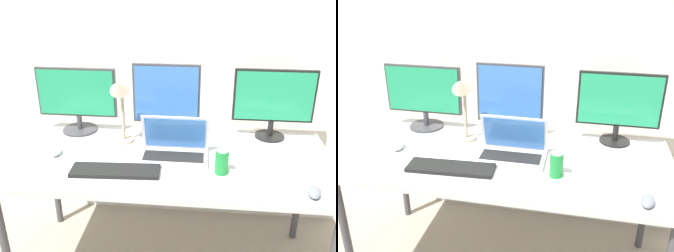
# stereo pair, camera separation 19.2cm
# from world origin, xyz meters

# --- Properties ---
(wall_back) EXTENTS (7.00, 0.08, 2.60)m
(wall_back) POSITION_xyz_m (0.00, 0.59, 1.30)
(wall_back) COLOR silver
(wall_back) RESTS_ON ground
(work_desk) EXTENTS (1.74, 0.79, 0.74)m
(work_desk) POSITION_xyz_m (0.00, 0.00, 0.68)
(work_desk) COLOR #424247
(work_desk) RESTS_ON ground
(monitor_left) EXTENTS (0.48, 0.21, 0.40)m
(monitor_left) POSITION_xyz_m (-0.58, 0.29, 0.95)
(monitor_left) COLOR #38383D
(monitor_left) RESTS_ON work_desk
(monitor_center) EXTENTS (0.39, 0.18, 0.43)m
(monitor_center) POSITION_xyz_m (-0.04, 0.29, 0.97)
(monitor_center) COLOR #38383D
(monitor_center) RESTS_ON work_desk
(monitor_right) EXTENTS (0.46, 0.17, 0.41)m
(monitor_right) POSITION_xyz_m (0.58, 0.31, 0.97)
(monitor_right) COLOR black
(monitor_right) RESTS_ON work_desk
(laptop_silver) EXTENTS (0.36, 0.21, 0.22)m
(laptop_silver) POSITION_xyz_m (0.03, 0.01, 0.79)
(laptop_silver) COLOR silver
(laptop_silver) RESTS_ON work_desk
(keyboard_main) EXTENTS (0.44, 0.16, 0.02)m
(keyboard_main) POSITION_xyz_m (0.54, -0.19, 0.75)
(keyboard_main) COLOR white
(keyboard_main) RESTS_ON work_desk
(keyboard_aux) EXTENTS (0.44, 0.15, 0.02)m
(keyboard_aux) POSITION_xyz_m (-0.24, -0.19, 0.75)
(keyboard_aux) COLOR black
(keyboard_aux) RESTS_ON work_desk
(mouse_by_keyboard) EXTENTS (0.07, 0.11, 0.04)m
(mouse_by_keyboard) POSITION_xyz_m (-0.61, -0.04, 0.76)
(mouse_by_keyboard) COLOR silver
(mouse_by_keyboard) RESTS_ON work_desk
(mouse_by_laptop) EXTENTS (0.08, 0.12, 0.03)m
(mouse_by_laptop) POSITION_xyz_m (0.68, -0.29, 0.76)
(mouse_by_laptop) COLOR slate
(mouse_by_laptop) RESTS_ON work_desk
(soda_can_near_keyboard) EXTENTS (0.07, 0.07, 0.13)m
(soda_can_near_keyboard) POSITION_xyz_m (0.28, -0.14, 0.80)
(soda_can_near_keyboard) COLOR #197F33
(soda_can_near_keyboard) RESTS_ON work_desk
(desk_lamp) EXTENTS (0.11, 0.18, 0.41)m
(desk_lamp) POSITION_xyz_m (-0.27, 0.12, 1.01)
(desk_lamp) COLOR tan
(desk_lamp) RESTS_ON work_desk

